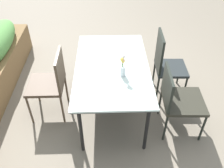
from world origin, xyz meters
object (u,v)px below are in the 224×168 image
Objects in this scene: dining_table at (112,69)px; chair_near_right at (166,63)px; flower_vase at (123,67)px; chair_far_side at (51,81)px; chair_near_left at (178,98)px.

chair_near_right is at bearing -65.77° from dining_table.
flower_vase is (-0.55, 0.66, 0.34)m from chair_near_right.
chair_near_left is (-0.33, -1.58, -0.04)m from chair_far_side.
flower_vase is at bearing -48.51° from chair_near_right.
chair_near_left is 0.78m from flower_vase.
chair_near_right is 0.70m from chair_near_left.
dining_table is 1.75× the size of chair_near_left.
chair_near_right reaches higher than chair_near_left.
chair_far_side is at bearing 78.84° from flower_vase.
chair_near_left is (-0.35, -0.79, -0.19)m from dining_table.
flower_vase is (0.15, 0.67, 0.37)m from chair_near_left.
chair_far_side is 1.61m from chair_near_left.
flower_vase is (-0.20, -0.12, 0.18)m from dining_table.
chair_near_right is (0.37, -1.57, -0.01)m from chair_far_side.
flower_vase is (-0.18, -0.91, 0.34)m from chair_far_side.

